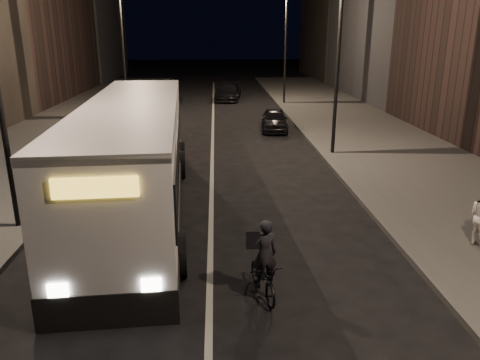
{
  "coord_description": "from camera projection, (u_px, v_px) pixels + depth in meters",
  "views": [
    {
      "loc": [
        0.2,
        -8.9,
        5.55
      ],
      "look_at": [
        0.86,
        3.78,
        1.5
      ],
      "focal_mm": 35.0,
      "sensor_mm": 36.0,
      "label": 1
    }
  ],
  "objects": [
    {
      "name": "ground",
      "position": [
        210.0,
        299.0,
        10.15
      ],
      "size": [
        180.0,
        180.0,
        0.0
      ],
      "primitive_type": "plane",
      "color": "black",
      "rests_on": "ground"
    },
    {
      "name": "sidewalk_right",
      "position": [
        379.0,
        143.0,
        23.86
      ],
      "size": [
        7.0,
        70.0,
        0.16
      ],
      "primitive_type": "cube",
      "color": "#3E3E3B",
      "rests_on": "ground"
    },
    {
      "name": "sidewalk_left",
      "position": [
        40.0,
        148.0,
        23.03
      ],
      "size": [
        7.0,
        70.0,
        0.16
      ],
      "primitive_type": "cube",
      "color": "#3E3E3B",
      "rests_on": "ground"
    },
    {
      "name": "streetlight_right_mid",
      "position": [
        333.0,
        36.0,
        20.2
      ],
      "size": [
        1.2,
        0.44,
        8.12
      ],
      "color": "black",
      "rests_on": "sidewalk_right"
    },
    {
      "name": "streetlight_right_far",
      "position": [
        282.0,
        34.0,
        35.42
      ],
      "size": [
        1.2,
        0.44,
        8.12
      ],
      "color": "black",
      "rests_on": "sidewalk_right"
    },
    {
      "name": "streetlight_left_near",
      "position": [
        0.0,
        39.0,
        12.06
      ],
      "size": [
        1.2,
        0.44,
        8.12
      ],
      "color": "black",
      "rests_on": "sidewalk_left"
    },
    {
      "name": "streetlight_left_far",
      "position": [
        126.0,
        34.0,
        29.19
      ],
      "size": [
        1.2,
        0.44,
        8.12
      ],
      "color": "black",
      "rests_on": "sidewalk_left"
    },
    {
      "name": "city_bus",
      "position": [
        135.0,
        153.0,
        14.7
      ],
      "size": [
        3.7,
        13.15,
        3.5
      ],
      "rotation": [
        0.0,
        0.0,
        0.06
      ],
      "color": "white",
      "rests_on": "ground"
    },
    {
      "name": "cyclist_on_bicycle",
      "position": [
        264.0,
        271.0,
        10.1
      ],
      "size": [
        0.9,
        1.69,
        1.85
      ],
      "rotation": [
        0.0,
        0.0,
        0.22
      ],
      "color": "black",
      "rests_on": "ground"
    },
    {
      "name": "car_near",
      "position": [
        274.0,
        120.0,
        27.19
      ],
      "size": [
        1.76,
        3.76,
        1.24
      ],
      "primitive_type": "imported",
      "rotation": [
        0.0,
        0.0,
        -0.08
      ],
      "color": "black",
      "rests_on": "ground"
    },
    {
      "name": "car_mid",
      "position": [
        170.0,
        94.0,
        38.22
      ],
      "size": [
        1.7,
        3.95,
        1.26
      ],
      "primitive_type": "imported",
      "rotation": [
        0.0,
        0.0,
        3.24
      ],
      "color": "#3B3B3D",
      "rests_on": "ground"
    },
    {
      "name": "car_far",
      "position": [
        228.0,
        92.0,
        39.18
      ],
      "size": [
        2.51,
        5.01,
        1.4
      ],
      "primitive_type": "imported",
      "rotation": [
        0.0,
        0.0,
        -0.12
      ],
      "color": "black",
      "rests_on": "ground"
    }
  ]
}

